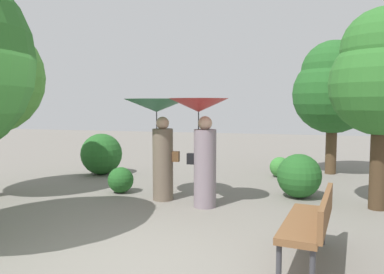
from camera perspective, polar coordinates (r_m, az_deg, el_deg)
name	(u,v)px	position (r m, az deg, el deg)	size (l,w,h in m)	color
ground_plane	(117,263)	(4.84, -11.22, -18.01)	(40.00, 40.00, 0.00)	slate
person_left	(159,127)	(7.41, -4.98, 1.54)	(1.26, 1.26, 1.98)	#6B5B4C
person_right	(202,134)	(6.87, 1.44, 0.52)	(1.08, 1.08, 1.98)	gray
park_bench	(312,220)	(4.82, 17.52, -11.82)	(0.71, 1.56, 0.83)	#38383D
tree_near_right	(333,87)	(10.82, 20.42, 7.03)	(2.10, 2.10, 3.56)	#4C3823
tree_mid_right	(383,74)	(7.47, 26.72, 8.47)	(1.81, 1.81, 3.55)	#42301E
bush_path_left	(299,176)	(7.95, 15.79, -5.63)	(0.88, 0.88, 0.88)	#235B23
bush_path_right	(121,180)	(8.24, -10.66, -6.36)	(0.55, 0.55, 0.55)	#235B23
bush_behind_bench	(280,167)	(10.07, 13.05, -4.42)	(0.52, 0.52, 0.52)	#387F33
bush_far_side	(101,154)	(10.42, -13.44, -2.50)	(1.09, 1.09, 1.09)	#235B23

